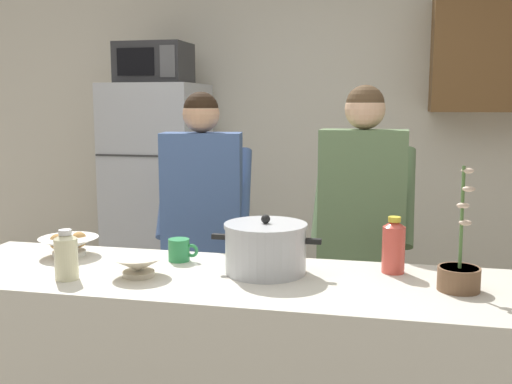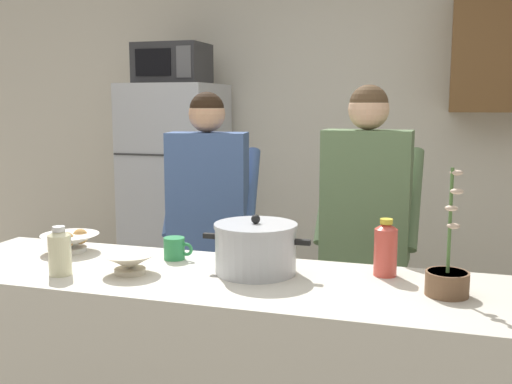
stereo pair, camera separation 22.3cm
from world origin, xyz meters
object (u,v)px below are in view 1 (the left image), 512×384
Objects in this scene: person_near_pot at (203,209)px; bottle_mid_counter at (66,255)px; refrigerator at (159,204)px; coffee_mug at (180,250)px; person_by_sink at (362,212)px; empty_bowl at (138,264)px; cooking_pot at (266,248)px; bread_bowl at (69,244)px; bottle_near_edge at (394,246)px; potted_orchid at (459,273)px; microwave at (154,63)px.

bottle_mid_counter is (-0.22, -1.00, -0.01)m from person_near_pot.
coffee_mug is (0.76, -1.67, 0.11)m from refrigerator.
refrigerator is 2.07m from bottle_mid_counter.
person_near_pot is 0.84m from person_by_sink.
refrigerator reaches higher than empty_bowl.
person_near_pot is 12.55× the size of coffee_mug.
cooking_pot reaches higher than bread_bowl.
empty_bowl is at bearing -164.54° from bottle_near_edge.
empty_bowl is at bearing -28.12° from bread_bowl.
person_near_pot reaches higher than potted_orchid.
person_near_pot is 0.98× the size of person_by_sink.
bread_bowl is 0.37m from bottle_mid_counter.
microwave is at bearing 114.82° from coffee_mug.
bottle_near_edge is 0.50× the size of potted_orchid.
microwave is 1.91m from bread_bowl.
coffee_mug is (0.11, -0.66, -0.06)m from person_near_pot.
bottle_mid_counter reaches higher than empty_bowl.
person_by_sink reaches higher than bottle_mid_counter.
microwave reaches higher than bottle_near_edge.
bottle_mid_counter is (0.43, -2.02, 0.15)m from refrigerator.
empty_bowl is (0.03, -0.91, -0.06)m from person_near_pot.
person_by_sink is at bearing 40.83° from coffee_mug.
microwave is 3.66× the size of coffee_mug.
bottle_mid_counter is (-0.33, -0.35, 0.05)m from coffee_mug.
microwave is at bearing 123.48° from person_near_pot.
bottle_mid_counter is at bearing -61.21° from bread_bowl.
empty_bowl is (-0.81, -0.88, -0.08)m from person_by_sink.
bottle_near_edge is at bearing 15.46° from empty_bowl.
bread_bowl is 1.15× the size of bottle_near_edge.
bread_bowl is 1.63m from potted_orchid.
potted_orchid is (1.88, -1.84, 0.13)m from refrigerator.
potted_orchid is at bearing 7.12° from bottle_mid_counter.
person_by_sink reaches higher than cooking_pot.
bottle_near_edge reaches higher than empty_bowl.
bread_bowl reaches higher than coffee_mug.
potted_orchid reaches higher than cooking_pot.
person_by_sink is at bearing -34.15° from microwave.
cooking_pot is at bearing 18.31° from empty_bowl.
person_by_sink reaches higher than bread_bowl.
potted_orchid is at bearing -44.41° from refrigerator.
microwave is 1.09× the size of cooking_pot.
cooking_pot is at bearing -167.35° from bottle_near_edge.
bottle_mid_counter is at bearing -158.95° from empty_bowl.
empty_bowl is at bearing -132.64° from person_by_sink.
bottle_mid_counter is at bearing -77.73° from microwave.
bottle_mid_counter is at bearing -137.35° from person_by_sink.
bread_bowl is 1.35× the size of bottle_mid_counter.
microwave is 2.16× the size of empty_bowl.
person_by_sink is 3.81× the size of cooking_pot.
refrigerator is 1.84m from coffee_mug.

